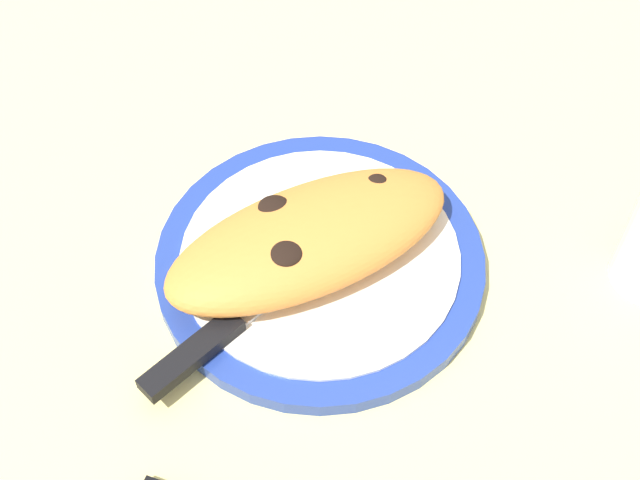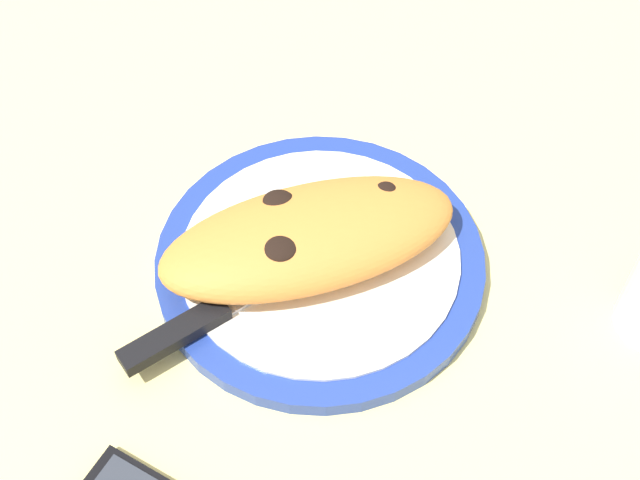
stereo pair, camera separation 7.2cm
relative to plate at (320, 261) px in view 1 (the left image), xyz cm
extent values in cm
cube|color=#E5D684|center=(0.00, 0.00, -2.39)|extent=(150.00, 150.00, 3.00)
cylinder|color=#233D99|center=(0.00, 0.00, -0.11)|extent=(27.80, 27.80, 1.56)
cylinder|color=white|center=(0.00, 0.00, 0.82)|extent=(23.58, 23.58, 0.30)
ellipsoid|color=orange|center=(0.90, -0.32, 3.33)|extent=(26.99, 17.13, 4.72)
ellipsoid|color=black|center=(3.29, -2.51, 5.03)|extent=(3.13, 2.94, 0.94)
ellipsoid|color=black|center=(3.17, 2.26, 5.15)|extent=(3.57, 3.43, 1.08)
ellipsoid|color=black|center=(-5.56, -3.58, 4.90)|extent=(2.49, 2.46, 0.64)
cube|color=silver|center=(-3.57, -5.27, 1.17)|extent=(12.46, 2.02, 0.40)
cube|color=silver|center=(4.61, -4.52, 1.17)|extent=(4.18, 2.55, 0.40)
cube|color=silver|center=(2.04, 1.50, 1.17)|extent=(12.19, 8.82, 0.40)
cube|color=black|center=(11.54, 7.80, 1.57)|extent=(8.81, 6.77, 1.20)
camera|label=1|loc=(8.52, 42.68, 60.81)|focal=49.61mm
camera|label=2|loc=(1.34, 43.50, 60.81)|focal=49.61mm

